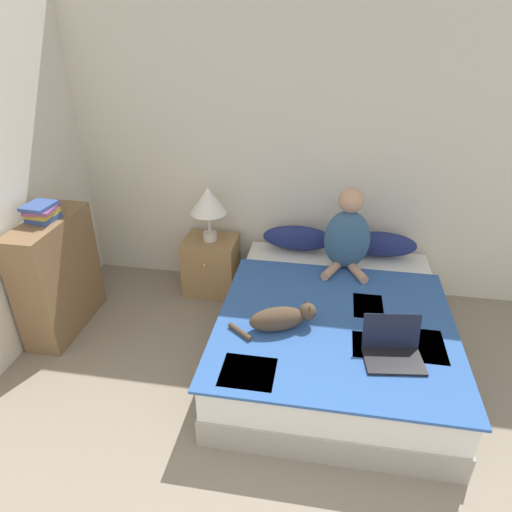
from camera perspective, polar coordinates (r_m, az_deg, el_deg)
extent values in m
cube|color=beige|center=(3.92, 9.76, 12.65)|extent=(5.50, 0.05, 2.55)
cube|color=#9E998E|center=(3.55, 9.46, -10.85)|extent=(1.56, 1.93, 0.20)
cube|color=silver|center=(3.41, 9.74, -8.08)|extent=(1.54, 1.91, 0.23)
cube|color=#2D569E|center=(3.19, 9.86, -8.39)|extent=(1.61, 1.55, 0.02)
cube|color=#3D4784|center=(3.14, 20.28, -10.51)|extent=(0.26, 0.35, 0.01)
cube|color=#3D4784|center=(3.05, 15.33, -10.88)|extent=(0.36, 0.26, 0.01)
cube|color=#3D4784|center=(3.40, 13.84, -6.14)|extent=(0.21, 0.31, 0.01)
cube|color=#3D4784|center=(2.78, -1.02, -14.34)|extent=(0.32, 0.29, 0.01)
ellipsoid|color=navy|center=(4.01, 5.24, 2.26)|extent=(0.61, 0.20, 0.22)
ellipsoid|color=navy|center=(4.03, 15.23, 1.44)|extent=(0.61, 0.20, 0.22)
ellipsoid|color=#33567A|center=(3.72, 11.30, 2.01)|extent=(0.36, 0.20, 0.50)
sphere|color=tan|center=(3.58, 11.81, 6.85)|extent=(0.20, 0.20, 0.20)
cylinder|color=tan|center=(3.71, 9.45, -1.72)|extent=(0.17, 0.26, 0.07)
cylinder|color=tan|center=(3.72, 12.53, -1.97)|extent=(0.17, 0.26, 0.07)
ellipsoid|color=#473828|center=(3.04, 2.66, -7.88)|extent=(0.41, 0.29, 0.16)
sphere|color=#473828|center=(3.08, 6.46, -6.94)|extent=(0.12, 0.12, 0.12)
cone|color=#473828|center=(3.07, 6.32, -5.91)|extent=(0.05, 0.05, 0.05)
cone|color=#473828|center=(3.02, 6.70, -6.60)|extent=(0.05, 0.05, 0.05)
cylinder|color=#473828|center=(3.03, -2.00, -9.44)|extent=(0.18, 0.15, 0.04)
cube|color=black|center=(2.95, 16.82, -12.51)|extent=(0.38, 0.27, 0.02)
cube|color=black|center=(2.97, 16.56, -8.99)|extent=(0.35, 0.10, 0.23)
cube|color=#937047|center=(4.20, -5.60, -1.09)|extent=(0.47, 0.40, 0.51)
sphere|color=tan|center=(3.97, -6.43, -1.16)|extent=(0.03, 0.03, 0.03)
cylinder|color=beige|center=(4.06, -5.77, 2.49)|extent=(0.12, 0.12, 0.07)
cylinder|color=beige|center=(4.01, -5.87, 4.17)|extent=(0.02, 0.02, 0.19)
cone|color=white|center=(3.92, -6.02, 6.96)|extent=(0.31, 0.31, 0.23)
cube|color=brown|center=(3.92, -23.53, -2.23)|extent=(0.29, 0.79, 0.95)
cube|color=#334C8E|center=(3.72, -25.01, 4.37)|extent=(0.21, 0.22, 0.04)
cube|color=gold|center=(3.71, -25.17, 4.94)|extent=(0.20, 0.21, 0.04)
cube|color=#844270|center=(3.68, -25.21, 5.36)|extent=(0.21, 0.25, 0.02)
cube|color=#334C8E|center=(3.68, -25.51, 5.68)|extent=(0.21, 0.23, 0.03)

